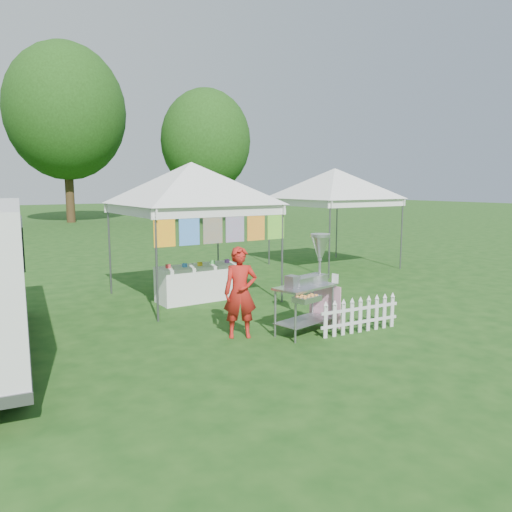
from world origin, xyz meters
TOP-DOWN VIEW (x-y plane):
  - ground at (0.00, 0.00)m, footprint 120.00×120.00m
  - canopy_main at (0.00, 3.49)m, footprint 4.24×4.24m
  - canopy_right at (5.50, 5.00)m, footprint 4.24×4.24m
  - tree_mid at (3.00, 28.00)m, footprint 7.60×7.60m
  - tree_right at (10.00, 22.00)m, footprint 5.60×5.60m
  - donut_cart at (0.55, 0.02)m, footprint 1.22×1.03m
  - vendor at (-0.64, 0.43)m, footprint 0.66×0.57m
  - picket_fence at (1.22, -0.47)m, footprint 1.61×0.18m
  - display_table at (-0.00, 3.23)m, footprint 1.80×0.70m

SIDE VIEW (x-z plane):
  - ground at x=0.00m, z-range 0.00..0.00m
  - picket_fence at x=1.22m, z-range 0.01..0.57m
  - display_table at x=0.00m, z-range 0.00..0.77m
  - vendor at x=-0.64m, z-range 0.00..1.51m
  - donut_cart at x=0.55m, z-range 0.15..1.82m
  - canopy_main at x=0.00m, z-range 1.26..4.71m
  - canopy_right at x=5.50m, z-range 1.27..4.72m
  - tree_right at x=10.00m, z-range 0.97..9.39m
  - tree_mid at x=3.00m, z-range 1.38..12.90m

